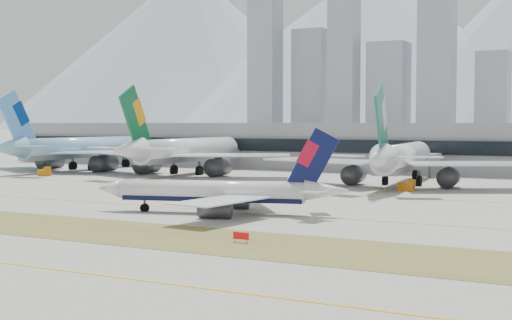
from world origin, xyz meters
The scene contains 10 objects.
ground centered at (0.00, 0.00, 0.00)m, with size 3000.00×3000.00×0.00m, color #9A9890.
taxiing_airliner centered at (9.70, -8.25, 3.48)m, with size 42.27×36.06×14.45m.
widebody_korean centered at (-84.41, 63.46, 6.61)m, with size 69.57×68.20×24.85m.
widebody_eva centered at (-44.40, 62.74, 6.66)m, with size 70.27×68.73×25.06m.
widebody_cathay centered at (21.30, 56.67, 6.31)m, with size 66.24×65.15×23.73m.
terminal centered at (0.00, 114.84, 7.50)m, with size 280.00×43.10×15.00m.
hold_sign_right centered at (26.56, -32.00, 0.88)m, with size 2.20×0.15×1.35m.
gse_a centered at (-77.11, 40.76, 1.05)m, with size 3.55×2.00×2.60m.
gse_c centered at (26.16, 44.43, 1.05)m, with size 3.55×2.00×2.60m.
city_skyline centered at (-106.76, 453.42, 49.80)m, with size 342.00×49.80×140.00m.
Camera 1 is at (69.32, -109.45, 15.04)m, focal length 50.00 mm.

